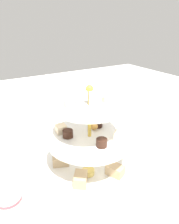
{
  "coord_description": "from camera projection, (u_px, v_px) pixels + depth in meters",
  "views": [
    {
      "loc": [
        0.44,
        -0.26,
        0.41
      ],
      "look_at": [
        0.0,
        0.0,
        0.18
      ],
      "focal_mm": 32.51,
      "sensor_mm": 36.0,
      "label": 1
    }
  ],
  "objects": [
    {
      "name": "butter_knife_right",
      "position": [
        0.0,
        162.0,
        0.65
      ],
      "size": [
        0.14,
        0.12,
        0.0
      ],
      "primitive_type": "cube",
      "rotation": [
        0.0,
        0.0,
        5.56
      ],
      "color": "silver",
      "rests_on": "ground_plane"
    },
    {
      "name": "butter_knife_left",
      "position": [
        152.0,
        138.0,
        0.78
      ],
      "size": [
        0.17,
        0.05,
        0.0
      ],
      "primitive_type": "cube",
      "rotation": [
        0.0,
        0.0,
        3.37
      ],
      "color": "silver",
      "rests_on": "ground_plane"
    },
    {
      "name": "teacup_with_saucer",
      "position": [
        10.0,
        205.0,
        0.47
      ],
      "size": [
        0.09,
        0.09,
        0.05
      ],
      "color": "white",
      "rests_on": "ground_plane"
    },
    {
      "name": "tiered_serving_stand",
      "position": [
        90.0,
        144.0,
        0.6
      ],
      "size": [
        0.3,
        0.3,
        0.26
      ],
      "color": "white",
      "rests_on": "ground_plane"
    },
    {
      "name": "ground_plane",
      "position": [
        89.0,
        166.0,
        0.63
      ],
      "size": [
        2.4,
        2.4,
        0.0
      ],
      "primitive_type": "plane",
      "color": "white"
    },
    {
      "name": "water_glass_tall_right",
      "position": [
        65.0,
        118.0,
        0.81
      ],
      "size": [
        0.07,
        0.07,
        0.12
      ],
      "primitive_type": "cylinder",
      "color": "silver",
      "rests_on": "ground_plane"
    }
  ]
}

